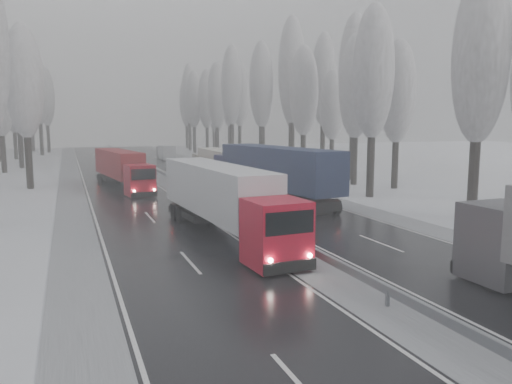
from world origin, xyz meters
TOP-DOWN VIEW (x-y plane):
  - ground at (0.00, 0.00)m, footprint 260.00×260.00m
  - carriageway_right at (5.25, 30.00)m, footprint 7.50×200.00m
  - carriageway_left at (-5.25, 30.00)m, footprint 7.50×200.00m
  - median_slush at (0.00, 30.00)m, footprint 3.00×200.00m
  - shoulder_right at (10.20, 30.00)m, footprint 2.40×200.00m
  - shoulder_left at (-10.20, 30.00)m, footprint 2.40×200.00m
  - median_guardrail at (0.00, 29.99)m, footprint 0.12×200.00m
  - tree_16 at (15.04, 15.67)m, footprint 3.60×3.60m
  - tree_18 at (14.51, 27.03)m, footprint 3.60×3.60m
  - tree_19 at (20.02, 31.03)m, footprint 3.60×3.60m
  - tree_20 at (17.90, 35.17)m, footprint 3.60×3.60m
  - tree_21 at (20.12, 39.17)m, footprint 3.60×3.60m
  - tree_22 at (17.02, 45.60)m, footprint 3.60×3.60m
  - tree_23 at (23.31, 49.60)m, footprint 3.60×3.60m
  - tree_24 at (17.90, 51.02)m, footprint 3.60×3.60m
  - tree_25 at (24.81, 55.02)m, footprint 3.60×3.60m
  - tree_26 at (17.56, 61.27)m, footprint 3.60×3.60m
  - tree_27 at (24.72, 65.27)m, footprint 3.60×3.60m
  - tree_28 at (16.34, 71.95)m, footprint 3.60×3.60m
  - tree_29 at (23.71, 75.95)m, footprint 3.60×3.60m
  - tree_30 at (16.56, 81.70)m, footprint 3.60×3.60m
  - tree_31 at (22.48, 85.70)m, footprint 3.60×3.60m
  - tree_32 at (16.63, 89.21)m, footprint 3.60×3.60m
  - tree_33 at (19.77, 93.21)m, footprint 3.60×3.60m
  - tree_34 at (15.73, 96.32)m, footprint 3.60×3.60m
  - tree_35 at (24.94, 100.32)m, footprint 3.60×3.60m
  - tree_36 at (17.04, 106.16)m, footprint 3.60×3.60m
  - tree_37 at (24.02, 110.16)m, footprint 3.60×3.60m
  - tree_38 at (18.73, 116.73)m, footprint 3.60×3.60m
  - tree_39 at (21.55, 120.73)m, footprint 3.60×3.60m
  - tree_62 at (-13.94, 43.73)m, footprint 3.60×3.60m
  - tree_68 at (-16.58, 69.11)m, footprint 3.60×3.60m
  - tree_70 at (-16.33, 79.19)m, footprint 3.60×3.60m
  - tree_72 at (-18.93, 88.54)m, footprint 3.60×3.60m
  - tree_74 at (-15.07, 99.33)m, footprint 3.60×3.60m
  - tree_76 at (-14.05, 108.72)m, footprint 3.60×3.60m
  - tree_77 at (-19.66, 112.72)m, footprint 3.60×3.60m
  - tree_78 at (-17.56, 115.31)m, footprint 3.60×3.60m
  - tree_79 at (-20.33, 119.31)m, footprint 3.60×3.60m
  - truck_blue_box at (5.08, 27.29)m, footprint 5.23×17.99m
  - truck_cream_box at (4.51, 40.13)m, footprint 2.52×14.48m
  - box_truck_distant at (5.85, 77.23)m, footprint 2.17×6.90m
  - truck_red_white at (-2.31, 16.39)m, footprint 3.51×15.99m
  - truck_red_red at (-5.42, 40.56)m, footprint 4.17×14.68m

SIDE VIEW (x-z plane):
  - ground at x=0.00m, z-range 0.00..0.00m
  - carriageway_right at x=5.25m, z-range 0.00..0.03m
  - carriageway_left at x=-5.25m, z-range 0.00..0.03m
  - median_slush at x=0.00m, z-range 0.00..0.04m
  - shoulder_right at x=10.20m, z-range 0.00..0.04m
  - shoulder_left at x=-10.20m, z-range 0.00..0.04m
  - median_guardrail at x=0.00m, z-range 0.22..0.98m
  - box_truck_distant at x=5.85m, z-range 0.02..2.59m
  - truck_cream_box at x=4.51m, z-range 0.31..4.01m
  - truck_red_red at x=-5.42m, z-range 0.31..4.04m
  - truck_red_white at x=-2.31m, z-range 0.34..4.41m
  - truck_blue_box at x=5.08m, z-range 0.38..4.96m
  - tree_23 at x=23.31m, z-range 1.99..15.54m
  - tree_77 at x=-19.66m, z-range 2.10..16.42m
  - tree_33 at x=19.77m, z-range 2.10..16.42m
  - tree_19 at x=20.02m, z-range 2.13..16.70m
  - tree_72 at x=-18.93m, z-range 2.21..17.31m
  - tree_20 at x=17.90m, z-range 2.29..18.00m
  - tree_22 at x=17.02m, z-range 2.31..18.17m
  - tree_62 at x=-13.94m, z-range 2.34..18.38m
  - tree_39 at x=21.55m, z-range 2.36..18.54m
  - tree_37 at x=24.02m, z-range 2.38..18.75m
  - tree_16 at x=15.04m, z-range 2.40..18.93m
  - tree_18 at x=14.51m, z-range 2.41..18.99m
  - tree_68 at x=-16.58m, z-range 2.42..19.07m
  - tree_79 at x=-20.33m, z-range 2.48..19.54m
  - tree_70 at x=-16.33m, z-range 2.48..19.57m
  - tree_32 at x=16.63m, z-range 2.51..19.85m
  - tree_27 at x=24.72m, z-range 2.55..20.17m
  - tree_34 at x=15.73m, z-range 2.55..20.19m
  - tree_30 at x=16.56m, z-range 2.59..20.45m
  - tree_38 at x=18.73m, z-range 2.60..20.58m
  - tree_29 at x=23.71m, z-range 2.62..20.73m
  - tree_35 at x=24.94m, z-range 2.64..20.89m
  - tree_76 at x=-14.05m, z-range 2.68..21.23m
  - tree_31 at x=22.48m, z-range 2.68..21.26m
  - tree_21 at x=20.12m, z-range 2.69..21.31m
  - tree_26 at x=17.56m, z-range 2.71..21.49m
  - tree_25 at x=24.81m, z-range 2.80..22.24m
  - tree_78 at x=-17.56m, z-range 2.81..22.37m
  - tree_28 at x=16.34m, z-range 2.82..22.45m
  - tree_74 at x=-15.07m, z-range 2.83..22.52m
  - tree_36 at x=17.04m, z-range 2.91..23.13m
  - tree_24 at x=17.90m, z-range 2.94..23.43m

